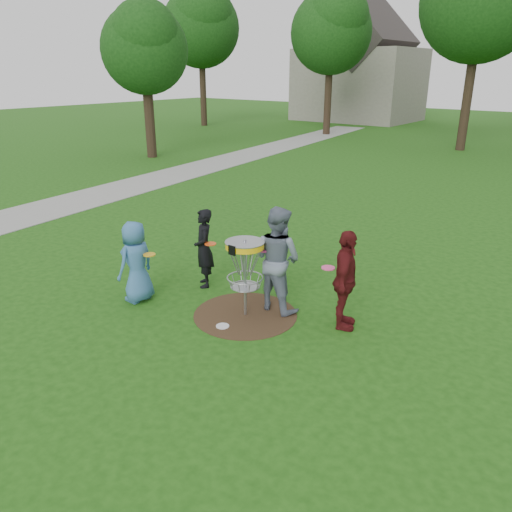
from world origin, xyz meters
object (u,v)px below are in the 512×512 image
Objects in this scene: player_black at (204,248)px; disc_golf_basket at (245,260)px; player_blue at (136,262)px; player_maroon at (345,280)px; player_grey at (277,259)px.

player_black is 1.12× the size of disc_golf_basket.
disc_golf_basket is at bearing 22.94° from player_black.
player_maroon is at bearing 111.16° from player_blue.
player_grey is 1.12× the size of player_maroon.
player_black is at bearing 6.24° from player_grey.
player_grey is at bearing 44.25° from player_black.
player_maroon is at bearing 45.31° from player_black.
player_blue is at bearing -69.82° from player_black.
player_black is (0.50, 1.24, 0.02)m from player_blue.
player_maroon is at bearing -171.31° from player_grey.
player_grey reaches higher than player_black.
disc_golf_basket is (1.43, -0.49, 0.25)m from player_black.
player_maroon is (2.95, 0.17, 0.06)m from player_black.
player_grey is 1.35× the size of disc_golf_basket.
player_maroon reaches higher than disc_golf_basket.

